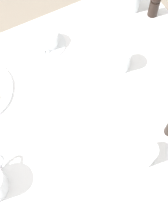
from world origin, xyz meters
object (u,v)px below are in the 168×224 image
fork_spare (44,98)px  wine_glass_spare (145,154)px  teacup_with_saucer_left (48,40)px  water_glass_tall (132,0)px  napkin_folded (132,205)px  fork_by_plate (102,123)px  water_glass_short (121,59)px  spoon_for_tea (67,193)px  pepper_grinder (155,4)px

fork_spare → wine_glass_spare: bearing=-152.3°
teacup_with_saucer_left → wine_glass_spare: 0.58m
water_glass_tall → napkin_folded: water_glass_tall is taller
napkin_folded → fork_by_plate: 0.29m
wine_glass_spare → water_glass_tall: bearing=-28.8°
teacup_with_saucer_left → water_glass_short: water_glass_short is taller
napkin_folded → spoon_for_tea: (0.13, 0.16, -0.00)m
teacup_with_saucer_left → fork_spare: (-0.21, 0.12, -0.03)m
pepper_grinder → fork_spare: pepper_grinder is taller
teacup_with_saucer_left → pepper_grinder: size_ratio=1.24×
spoon_for_tea → teacup_with_saucer_left: bearing=-20.1°
fork_by_plate → fork_spare: bearing=35.6°
teacup_with_saucer_left → water_glass_short: (-0.23, -0.20, 0.02)m
fork_spare → fork_by_plate: bearing=-144.4°
water_glass_short → fork_by_plate: water_glass_short is taller
water_glass_short → wine_glass_spare: water_glass_short is taller
water_glass_short → fork_by_plate: (-0.18, 0.18, -0.05)m
spoon_for_tea → napkin_folded: bearing=-129.1°
wine_glass_spare → fork_by_plate: 0.19m
teacup_with_saucer_left → wine_glass_spare: size_ratio=1.54×
water_glass_short → pepper_grinder: pepper_grinder is taller
water_glass_tall → fork_by_plate: 0.56m
teacup_with_saucer_left → water_glass_short: bearing=-139.2°
fork_spare → water_glass_tall: bearing=-66.5°
wine_glass_spare → fork_spare: wine_glass_spare is taller
wine_glass_spare → fork_by_plate: bearing=17.8°
pepper_grinder → fork_spare: (-0.15, 0.58, -0.06)m
teacup_with_saucer_left → fork_spare: size_ratio=0.73×
water_glass_short → napkin_folded: (-0.47, 0.24, -0.04)m
water_glass_tall → water_glass_short: 0.31m
fork_spare → water_glass_short: bearing=-92.2°
teacup_with_saucer_left → water_glass_tall: 0.40m
water_glass_tall → fork_spare: 0.57m
spoon_for_tea → wine_glass_spare: bearing=-94.1°
napkin_folded → fork_by_plate: (0.29, -0.06, -0.00)m
pepper_grinder → wine_glass_spare: bearing=143.2°
wine_glass_spare → pepper_grinder: bearing=-36.8°
pepper_grinder → fork_spare: 0.60m
wine_glass_spare → fork_by_plate: size_ratio=0.59×
water_glass_short → napkin_folded: 0.52m
spoon_for_tea → pepper_grinder: bearing=-53.2°
spoon_for_tea → fork_spare: bearing=-13.7°
teacup_with_saucer_left → fork_by_plate: (-0.40, -0.01, -0.03)m
fork_by_plate → wine_glass_spare: bearing=-162.2°
pepper_grinder → spoon_for_tea: bearing=126.8°
spoon_for_tea → water_glass_tall: bearing=-46.5°
fork_by_plate → spoon_for_tea: bearing=125.4°
water_glass_tall → water_glass_short: size_ratio=0.98×
teacup_with_saucer_left → water_glass_short: size_ratio=1.45×
teacup_with_saucer_left → water_glass_short: 0.30m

